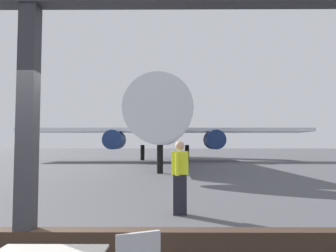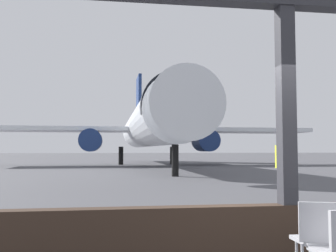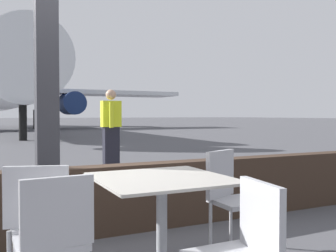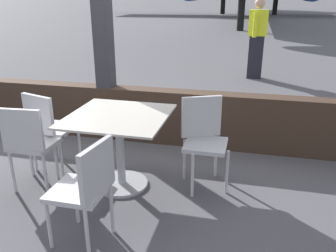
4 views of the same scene
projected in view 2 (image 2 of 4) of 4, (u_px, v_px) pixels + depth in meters
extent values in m
plane|color=#4C4C51|center=(131.00, 162.00, 44.47)|extent=(220.00, 220.00, 0.00)
cube|color=#38281E|center=(288.00, 231.00, 4.99)|extent=(8.63, 0.24, 0.69)
cube|color=#2D2D33|center=(286.00, 131.00, 5.07)|extent=(0.20, 0.20, 3.29)
cube|color=#B2B2B7|center=(316.00, 240.00, 3.97)|extent=(0.40, 0.40, 0.04)
cube|color=#B2B2B7|center=(320.00, 222.00, 3.80)|extent=(0.39, 0.16, 0.39)
cylinder|color=silver|center=(149.00, 126.00, 34.05)|extent=(3.63, 29.56, 3.63)
cone|color=silver|center=(183.00, 105.00, 18.17)|extent=(3.45, 2.60, 3.45)
cylinder|color=black|center=(176.00, 106.00, 20.05)|extent=(3.71, 0.90, 3.71)
cube|color=silver|center=(58.00, 129.00, 34.10)|extent=(13.99, 4.20, 0.36)
cube|color=silver|center=(232.00, 131.00, 36.40)|extent=(13.99, 4.20, 0.36)
cylinder|color=navy|center=(91.00, 140.00, 33.08)|extent=(1.90, 3.20, 1.90)
cylinder|color=navy|center=(205.00, 141.00, 34.54)|extent=(1.90, 3.20, 1.90)
cube|color=navy|center=(139.00, 98.00, 47.42)|extent=(0.36, 4.40, 5.20)
cylinder|color=black|center=(175.00, 160.00, 20.18)|extent=(0.36, 0.36, 1.66)
cylinder|color=black|center=(121.00, 156.00, 35.75)|extent=(0.44, 0.44, 1.66)
cylinder|color=black|center=(172.00, 156.00, 36.45)|extent=(0.44, 0.44, 1.66)
cube|color=black|center=(285.00, 188.00, 9.28)|extent=(0.32, 0.20, 0.95)
cube|color=yellow|center=(285.00, 157.00, 9.33)|extent=(0.40, 0.22, 0.55)
sphere|color=tan|center=(285.00, 140.00, 9.35)|extent=(0.22, 0.22, 0.22)
cylinder|color=yellow|center=(283.00, 158.00, 9.56)|extent=(0.09, 0.09, 0.52)
cylinder|color=yellow|center=(287.00, 158.00, 9.09)|extent=(0.09, 0.09, 0.52)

